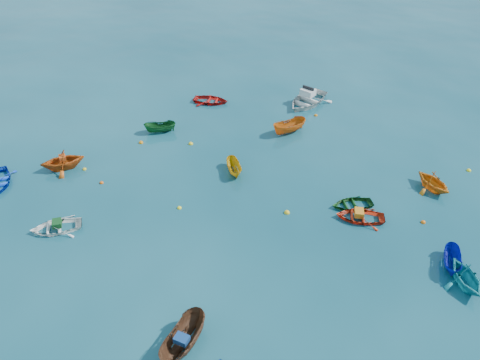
% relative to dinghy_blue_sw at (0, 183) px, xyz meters
% --- Properties ---
extents(ground, '(160.00, 160.00, 0.00)m').
position_rel_dinghy_blue_sw_xyz_m(ground, '(15.51, 2.37, 0.00)').
color(ground, '#093646').
rests_on(ground, ground).
extents(dinghy_blue_sw, '(4.01, 3.94, 0.68)m').
position_rel_dinghy_blue_sw_xyz_m(dinghy_blue_sw, '(0.00, 0.00, 0.00)').
color(dinghy_blue_sw, blue).
rests_on(dinghy_blue_sw, ground).
extents(dinghy_white_near, '(3.81, 3.72, 0.65)m').
position_rel_dinghy_blue_sw_xyz_m(dinghy_white_near, '(7.22, -1.95, 0.00)').
color(dinghy_white_near, white).
rests_on(dinghy_white_near, ground).
extents(sampan_brown_mid, '(1.41, 3.51, 1.35)m').
position_rel_dinghy_blue_sw_xyz_m(sampan_brown_mid, '(18.88, -5.64, 0.00)').
color(sampan_brown_mid, '#55321E').
rests_on(sampan_brown_mid, ground).
extents(dinghy_orange_w, '(4.09, 4.12, 1.64)m').
position_rel_dinghy_blue_sw_xyz_m(dinghy_orange_w, '(2.84, 3.42, 0.00)').
color(dinghy_orange_w, '#C55012').
rests_on(dinghy_orange_w, ground).
extents(sampan_yellow_mid, '(2.32, 2.57, 0.98)m').
position_rel_dinghy_blue_sw_xyz_m(sampan_yellow_mid, '(14.48, 8.53, 0.00)').
color(sampan_yellow_mid, '#CB9612').
rests_on(sampan_yellow_mid, ground).
extents(dinghy_green_e, '(3.43, 3.23, 0.58)m').
position_rel_dinghy_blue_sw_xyz_m(dinghy_green_e, '(23.31, 8.48, 0.00)').
color(dinghy_green_e, '#0F4313').
rests_on(dinghy_green_e, ground).
extents(dinghy_cyan_se, '(3.59, 3.69, 1.48)m').
position_rel_dinghy_blue_sw_xyz_m(dinghy_cyan_se, '(30.66, 4.54, 0.00)').
color(dinghy_cyan_se, teal).
rests_on(dinghy_cyan_se, ground).
extents(dinghy_red_nw, '(3.71, 3.03, 0.68)m').
position_rel_dinghy_blue_sw_xyz_m(dinghy_red_nw, '(7.47, 17.63, 0.00)').
color(dinghy_red_nw, '#B0120E').
rests_on(dinghy_red_nw, ground).
extents(sampan_orange_n, '(2.75, 3.38, 1.25)m').
position_rel_dinghy_blue_sw_xyz_m(sampan_orange_n, '(16.01, 15.70, 0.00)').
color(sampan_orange_n, '#CB6013').
rests_on(sampan_orange_n, ground).
extents(dinghy_red_ne, '(3.63, 3.07, 0.64)m').
position_rel_dinghy_blue_sw_xyz_m(dinghy_red_ne, '(24.10, 7.45, 0.00)').
color(dinghy_red_ne, red).
rests_on(dinghy_red_ne, ground).
extents(sampan_blue_far, '(1.30, 2.68, 1.00)m').
position_rel_dinghy_blue_sw_xyz_m(sampan_blue_far, '(29.87, 5.68, 0.00)').
color(sampan_blue_far, '#0D1AA3').
rests_on(sampan_blue_far, ground).
extents(dinghy_orange_far, '(3.68, 3.60, 1.47)m').
position_rel_dinghy_blue_sw_xyz_m(dinghy_orange_far, '(27.82, 12.84, 0.00)').
color(dinghy_orange_far, orange).
rests_on(dinghy_orange_far, ground).
extents(sampan_green_far, '(2.69, 2.38, 1.02)m').
position_rel_dinghy_blue_sw_xyz_m(sampan_green_far, '(6.30, 11.04, 0.00)').
color(sampan_green_far, '#12511F').
rests_on(sampan_green_far, ground).
extents(motorboat_white, '(4.53, 5.56, 1.61)m').
position_rel_dinghy_blue_sw_xyz_m(motorboat_white, '(15.59, 21.34, 0.00)').
color(motorboat_white, silver).
rests_on(motorboat_white, ground).
extents(tarp_green_a, '(0.87, 0.89, 0.34)m').
position_rel_dinghy_blue_sw_xyz_m(tarp_green_a, '(7.29, -1.88, 0.49)').
color(tarp_green_a, '#10431A').
rests_on(tarp_green_a, dinghy_white_near).
extents(tarp_blue_a, '(0.69, 0.53, 0.33)m').
position_rel_dinghy_blue_sw_xyz_m(tarp_blue_a, '(18.89, -5.79, 0.84)').
color(tarp_blue_a, navy).
rests_on(tarp_blue_a, sampan_brown_mid).
extents(tarp_orange_a, '(0.75, 0.74, 0.29)m').
position_rel_dinghy_blue_sw_xyz_m(tarp_orange_a, '(2.87, 3.46, 0.97)').
color(tarp_orange_a, '#C44414').
rests_on(tarp_orange_a, dinghy_orange_w).
extents(tarp_orange_b, '(0.78, 0.89, 0.37)m').
position_rel_dinghy_blue_sw_xyz_m(tarp_orange_b, '(24.01, 7.42, 0.50)').
color(tarp_orange_b, orange).
rests_on(tarp_orange_b, dinghy_red_ne).
extents(buoy_or_a, '(0.30, 0.30, 0.30)m').
position_rel_dinghy_blue_sw_xyz_m(buoy_or_a, '(6.54, 3.17, 0.00)').
color(buoy_or_a, '#DE510C').
rests_on(buoy_or_a, ground).
extents(buoy_ye_a, '(0.30, 0.30, 0.30)m').
position_rel_dinghy_blue_sw_xyz_m(buoy_ye_a, '(13.04, 3.23, 0.00)').
color(buoy_ye_a, yellow).
rests_on(buoy_ye_a, ground).
extents(buoy_ye_b, '(0.30, 0.30, 0.30)m').
position_rel_dinghy_blue_sw_xyz_m(buoy_ye_b, '(4.29, 3.96, 0.00)').
color(buoy_ye_b, gold).
rests_on(buoy_ye_b, ground).
extents(buoy_or_c, '(0.37, 0.37, 0.37)m').
position_rel_dinghy_blue_sw_xyz_m(buoy_or_c, '(5.85, 8.89, 0.00)').
color(buoy_or_c, orange).
rests_on(buoy_or_c, ground).
extents(buoy_ye_c, '(0.38, 0.38, 0.38)m').
position_rel_dinghy_blue_sw_xyz_m(buoy_ye_c, '(19.65, 5.93, 0.00)').
color(buoy_ye_c, yellow).
rests_on(buoy_ye_c, ground).
extents(buoy_or_d, '(0.32, 0.32, 0.32)m').
position_rel_dinghy_blue_sw_xyz_m(buoy_or_d, '(27.86, 8.88, 0.00)').
color(buoy_or_d, '#E2600C').
rests_on(buoy_or_d, ground).
extents(buoy_ye_d, '(0.37, 0.37, 0.37)m').
position_rel_dinghy_blue_sw_xyz_m(buoy_ye_d, '(9.55, 10.51, 0.00)').
color(buoy_ye_d, yellow).
rests_on(buoy_ye_d, ground).
extents(buoy_or_e, '(0.32, 0.32, 0.32)m').
position_rel_dinghy_blue_sw_xyz_m(buoy_or_e, '(17.08, 19.48, 0.00)').
color(buoy_or_e, orange).
rests_on(buoy_or_e, ground).
extents(buoy_ye_e, '(0.33, 0.33, 0.33)m').
position_rel_dinghy_blue_sw_xyz_m(buoy_ye_e, '(30.01, 16.36, 0.00)').
color(buoy_ye_e, yellow).
rests_on(buoy_ye_e, ground).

